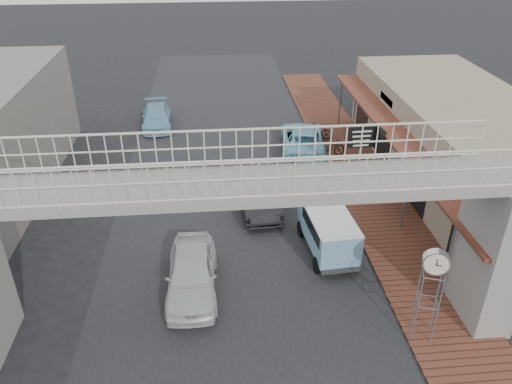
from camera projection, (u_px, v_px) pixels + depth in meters
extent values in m
plane|color=black|center=(235.00, 253.00, 19.18)|extent=(120.00, 120.00, 0.00)
cube|color=black|center=(235.00, 252.00, 19.17)|extent=(10.00, 60.00, 0.01)
cube|color=brown|center=(376.00, 204.00, 22.27)|extent=(3.00, 40.00, 0.10)
cube|color=gray|center=(472.00, 151.00, 22.53)|extent=(6.00, 18.00, 4.00)
cube|color=brown|center=(404.00, 135.00, 21.82)|extent=(1.80, 18.00, 0.12)
cube|color=silver|center=(387.00, 99.00, 24.68)|extent=(0.08, 2.60, 0.90)
cube|color=#B21914|center=(442.00, 156.00, 19.05)|extent=(0.08, 2.20, 0.80)
cube|color=gray|center=(491.00, 251.00, 15.08)|extent=(1.20, 2.40, 5.00)
cube|color=gray|center=(239.00, 186.00, 13.18)|extent=(14.00, 2.00, 0.24)
cube|color=beige|center=(236.00, 148.00, 13.68)|extent=(14.00, 0.08, 1.10)
cube|color=beige|center=(241.00, 181.00, 12.03)|extent=(14.00, 0.08, 1.10)
imported|color=silver|center=(192.00, 273.00, 16.97)|extent=(1.74, 4.22, 1.43)
imported|color=black|center=(256.00, 191.00, 21.83)|extent=(1.91, 4.61, 1.48)
imported|color=#7EC2DA|center=(303.00, 138.00, 27.05)|extent=(2.79, 5.06, 1.34)
imported|color=#78B4D0|center=(156.00, 117.00, 30.11)|extent=(1.97, 4.20, 1.19)
cylinder|color=black|center=(301.00, 229.00, 20.06)|extent=(0.26, 0.64, 0.62)
cylinder|color=black|center=(334.00, 225.00, 20.26)|extent=(0.26, 0.64, 0.62)
cylinder|color=black|center=(318.00, 265.00, 18.00)|extent=(0.26, 0.64, 0.62)
cylinder|color=black|center=(354.00, 261.00, 18.21)|extent=(0.26, 0.64, 0.62)
cube|color=#79B3D2|center=(330.00, 232.00, 18.54)|extent=(1.72, 2.95, 1.20)
cube|color=#79B3D2|center=(318.00, 214.00, 20.05)|extent=(1.49, 0.91, 0.80)
cube|color=black|center=(331.00, 225.00, 18.38)|extent=(1.72, 2.42, 0.44)
cube|color=silver|center=(331.00, 218.00, 18.23)|extent=(1.74, 2.95, 0.05)
imported|color=black|center=(329.00, 149.00, 26.13)|extent=(1.92, 1.06, 0.95)
imported|color=black|center=(318.00, 131.00, 28.22)|extent=(1.64, 0.96, 0.95)
cylinder|color=#59595B|center=(416.00, 297.00, 15.08)|extent=(0.05, 0.05, 2.38)
cylinder|color=#59595B|center=(436.00, 300.00, 14.97)|extent=(0.05, 0.05, 2.38)
cylinder|color=#59595B|center=(417.00, 310.00, 14.60)|extent=(0.05, 0.05, 2.38)
cylinder|color=#59595B|center=(437.00, 313.00, 14.49)|extent=(0.05, 0.05, 2.38)
cylinder|color=silver|center=(436.00, 262.00, 14.00)|extent=(0.82, 0.50, 0.77)
cylinder|color=beige|center=(436.00, 265.00, 13.88)|extent=(0.65, 0.24, 0.68)
cylinder|color=beige|center=(436.00, 259.00, 14.12)|extent=(0.65, 0.24, 0.68)
cylinder|color=#59595B|center=(360.00, 160.00, 22.40)|extent=(0.11, 0.11, 3.16)
cube|color=black|center=(363.00, 137.00, 21.80)|extent=(1.31, 0.13, 0.98)
cone|color=black|center=(383.00, 136.00, 21.92)|extent=(0.71, 1.23, 1.20)
cube|color=white|center=(361.00, 139.00, 21.79)|extent=(0.87, 0.05, 0.65)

